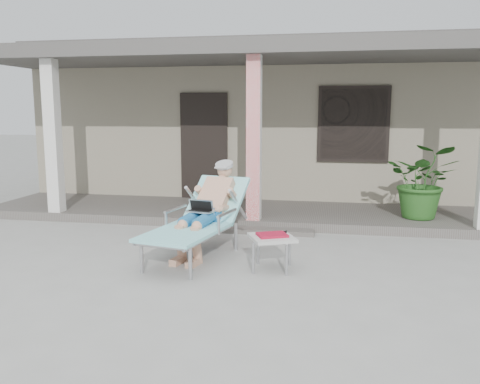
# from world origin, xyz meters

# --- Properties ---
(ground) EXTENTS (60.00, 60.00, 0.00)m
(ground) POSITION_xyz_m (0.00, 0.00, 0.00)
(ground) COLOR #9E9E99
(ground) RESTS_ON ground
(house) EXTENTS (10.40, 5.40, 3.30)m
(house) POSITION_xyz_m (0.00, 6.50, 1.67)
(house) COLOR gray
(house) RESTS_ON ground
(porch_deck) EXTENTS (10.00, 2.00, 0.15)m
(porch_deck) POSITION_xyz_m (0.00, 3.00, 0.07)
(porch_deck) COLOR #605B56
(porch_deck) RESTS_ON ground
(porch_overhang) EXTENTS (10.00, 2.30, 2.85)m
(porch_overhang) POSITION_xyz_m (0.00, 2.95, 2.79)
(porch_overhang) COLOR silver
(porch_overhang) RESTS_ON porch_deck
(porch_step) EXTENTS (2.00, 0.30, 0.07)m
(porch_step) POSITION_xyz_m (0.00, 1.85, 0.04)
(porch_step) COLOR #605B56
(porch_step) RESTS_ON ground
(lounger) EXTENTS (1.13, 2.07, 1.30)m
(lounger) POSITION_xyz_m (-0.42, 0.51, 0.80)
(lounger) COLOR #B7B7BC
(lounger) RESTS_ON ground
(side_table) EXTENTS (0.65, 0.65, 0.45)m
(side_table) POSITION_xyz_m (0.56, 0.05, 0.38)
(side_table) COLOR beige
(side_table) RESTS_ON ground
(potted_palm) EXTENTS (1.29, 1.18, 1.23)m
(potted_palm) POSITION_xyz_m (2.71, 2.76, 0.77)
(potted_palm) COLOR #26591E
(potted_palm) RESTS_ON porch_deck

